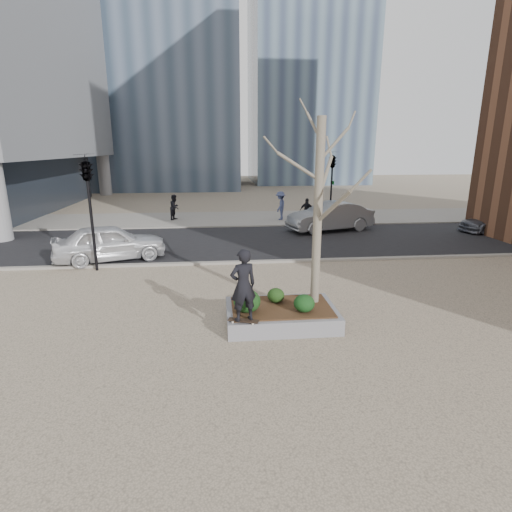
{
  "coord_description": "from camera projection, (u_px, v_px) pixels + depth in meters",
  "views": [
    {
      "loc": [
        -0.7,
        -10.1,
        4.71
      ],
      "look_at": [
        0.5,
        2.0,
        1.4
      ],
      "focal_mm": 28.0,
      "sensor_mm": 36.0,
      "label": 1
    }
  ],
  "objects": [
    {
      "name": "planter",
      "position": [
        281.0,
        315.0,
        11.04
      ],
      "size": [
        3.0,
        2.0,
        0.45
      ],
      "primitive_type": "cube",
      "color": "gray",
      "rests_on": "ground"
    },
    {
      "name": "car_third",
      "position": [
        493.0,
        222.0,
        22.95
      ],
      "size": [
        4.22,
        2.28,
        1.16
      ],
      "primitive_type": "imported",
      "rotation": [
        0.0,
        0.0,
        4.88
      ],
      "color": "#50525C",
      "rests_on": "street"
    },
    {
      "name": "ground",
      "position": [
        245.0,
        324.0,
        11.0
      ],
      "size": [
        120.0,
        120.0,
        0.0
      ],
      "primitive_type": "plane",
      "color": "tan",
      "rests_on": "ground"
    },
    {
      "name": "sycamore_tree",
      "position": [
        319.0,
        184.0,
        10.49
      ],
      "size": [
        2.8,
        2.8,
        6.6
      ],
      "primitive_type": null,
      "color": "gray",
      "rests_on": "planter_mulch"
    },
    {
      "name": "pedestrian_c",
      "position": [
        307.0,
        211.0,
        25.47
      ],
      "size": [
        1.01,
        0.7,
        1.58
      ],
      "primitive_type": "imported",
      "rotation": [
        0.0,
        0.0,
        2.77
      ],
      "color": "black",
      "rests_on": "far_sidewalk"
    },
    {
      "name": "far_sidewalk",
      "position": [
        227.0,
        219.0,
        27.33
      ],
      "size": [
        60.0,
        6.0,
        0.02
      ],
      "primitive_type": "cube",
      "color": "gray",
      "rests_on": "ground"
    },
    {
      "name": "pedestrian_b",
      "position": [
        280.0,
        206.0,
        26.66
      ],
      "size": [
        1.11,
        1.39,
        1.89
      ],
      "primitive_type": "imported",
      "rotation": [
        0.0,
        0.0,
        4.33
      ],
      "color": "#3F4A73",
      "rests_on": "far_sidewalk"
    },
    {
      "name": "shrub_left",
      "position": [
        247.0,
        301.0,
        10.53
      ],
      "size": [
        0.72,
        0.72,
        0.61
      ],
      "primitive_type": "ellipsoid",
      "color": "#103312",
      "rests_on": "planter_mulch"
    },
    {
      "name": "police_car",
      "position": [
        110.0,
        242.0,
        17.02
      ],
      "size": [
        4.93,
        3.2,
        1.56
      ],
      "primitive_type": "imported",
      "rotation": [
        0.0,
        0.0,
        1.89
      ],
      "color": "silver",
      "rests_on": "street"
    },
    {
      "name": "traffic_light_far",
      "position": [
        331.0,
        188.0,
        25.05
      ],
      "size": [
        0.6,
        2.48,
        4.5
      ],
      "primitive_type": null,
      "color": "black",
      "rests_on": "ground"
    },
    {
      "name": "skateboarder",
      "position": [
        243.0,
        285.0,
        9.78
      ],
      "size": [
        0.77,
        0.62,
        1.84
      ],
      "primitive_type": "imported",
      "rotation": [
        0.0,
        0.0,
        3.45
      ],
      "color": "black",
      "rests_on": "skateboard"
    },
    {
      "name": "traffic_light_near",
      "position": [
        91.0,
        214.0,
        15.27
      ],
      "size": [
        0.6,
        2.48,
        4.5
      ],
      "primitive_type": null,
      "color": "black",
      "rests_on": "ground"
    },
    {
      "name": "street",
      "position": [
        231.0,
        242.0,
        20.6
      ],
      "size": [
        60.0,
        8.0,
        0.02
      ],
      "primitive_type": "cube",
      "color": "black",
      "rests_on": "ground"
    },
    {
      "name": "shrub_right",
      "position": [
        304.0,
        303.0,
        10.56
      ],
      "size": [
        0.56,
        0.56,
        0.47
      ],
      "primitive_type": "ellipsoid",
      "color": "#113615",
      "rests_on": "planter_mulch"
    },
    {
      "name": "shrub_middle",
      "position": [
        276.0,
        295.0,
        11.21
      ],
      "size": [
        0.48,
        0.48,
        0.41
      ],
      "primitive_type": "ellipsoid",
      "color": "black",
      "rests_on": "planter_mulch"
    },
    {
      "name": "planter_mulch",
      "position": [
        281.0,
        307.0,
        10.98
      ],
      "size": [
        2.7,
        1.7,
        0.04
      ],
      "primitive_type": "cube",
      "color": "#382314",
      "rests_on": "planter"
    },
    {
      "name": "pedestrian_a",
      "position": [
        175.0,
        207.0,
        26.67
      ],
      "size": [
        0.89,
        0.99,
        1.68
      ],
      "primitive_type": "imported",
      "rotation": [
        0.0,
        0.0,
        1.2
      ],
      "color": "black",
      "rests_on": "far_sidewalk"
    },
    {
      "name": "car_silver",
      "position": [
        330.0,
        217.0,
        23.15
      ],
      "size": [
        5.29,
        3.0,
        1.65
      ],
      "primitive_type": "imported",
      "rotation": [
        0.0,
        0.0,
        4.98
      ],
      "color": "gray",
      "rests_on": "street"
    },
    {
      "name": "skateboard",
      "position": [
        243.0,
        321.0,
        10.03
      ],
      "size": [
        0.8,
        0.44,
        0.08
      ],
      "primitive_type": null,
      "rotation": [
        0.0,
        0.0,
        -0.32
      ],
      "color": "black",
      "rests_on": "planter"
    }
  ]
}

